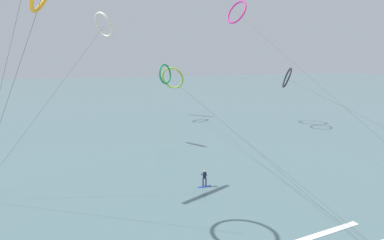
{
  "coord_description": "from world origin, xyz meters",
  "views": [
    {
      "loc": [
        -9.29,
        -5.06,
        12.38
      ],
      "look_at": [
        0.0,
        21.58,
        6.82
      ],
      "focal_mm": 29.38,
      "sensor_mm": 36.0,
      "label": 1
    }
  ],
  "objects_px": {
    "kite_charcoal": "(287,78)",
    "kite_ivory": "(104,25)",
    "kite_emerald": "(165,74)",
    "kite_magenta": "(237,12)",
    "surfer_cobalt": "(204,179)",
    "kite_lime": "(173,78)"
  },
  "relations": [
    {
      "from": "kite_magenta",
      "to": "kite_ivory",
      "type": "xyz_separation_m",
      "value": [
        -24.26,
        -8.34,
        -3.81
      ]
    },
    {
      "from": "surfer_cobalt",
      "to": "kite_charcoal",
      "type": "relative_size",
      "value": 0.05
    },
    {
      "from": "kite_magenta",
      "to": "kite_emerald",
      "type": "distance_m",
      "value": 17.6
    },
    {
      "from": "kite_charcoal",
      "to": "kite_lime",
      "type": "bearing_deg",
      "value": -110.94
    },
    {
      "from": "kite_lime",
      "to": "kite_magenta",
      "type": "xyz_separation_m",
      "value": [
        9.23,
        -10.84,
        12.38
      ]
    },
    {
      "from": "kite_lime",
      "to": "kite_ivory",
      "type": "xyz_separation_m",
      "value": [
        -15.02,
        -19.18,
        8.57
      ]
    },
    {
      "from": "kite_lime",
      "to": "kite_ivory",
      "type": "bearing_deg",
      "value": 90.06
    },
    {
      "from": "kite_lime",
      "to": "kite_magenta",
      "type": "height_order",
      "value": "kite_magenta"
    },
    {
      "from": "kite_magenta",
      "to": "surfer_cobalt",
      "type": "bearing_deg",
      "value": -46.99
    },
    {
      "from": "surfer_cobalt",
      "to": "kite_ivory",
      "type": "height_order",
      "value": "kite_ivory"
    },
    {
      "from": "kite_emerald",
      "to": "kite_charcoal",
      "type": "bearing_deg",
      "value": -76.27
    },
    {
      "from": "kite_magenta",
      "to": "kite_emerald",
      "type": "xyz_separation_m",
      "value": [
        -12.1,
        6.0,
        -11.28
      ]
    },
    {
      "from": "surfer_cobalt",
      "to": "kite_charcoal",
      "type": "xyz_separation_m",
      "value": [
        23.56,
        20.22,
        8.16
      ]
    },
    {
      "from": "kite_charcoal",
      "to": "kite_ivory",
      "type": "xyz_separation_m",
      "value": [
        -30.93,
        -1.36,
        7.8
      ]
    },
    {
      "from": "kite_lime",
      "to": "kite_emerald",
      "type": "bearing_deg",
      "value": 97.49
    },
    {
      "from": "kite_charcoal",
      "to": "kite_ivory",
      "type": "relative_size",
      "value": 1.86
    },
    {
      "from": "kite_lime",
      "to": "kite_magenta",
      "type": "distance_m",
      "value": 18.87
    },
    {
      "from": "surfer_cobalt",
      "to": "kite_lime",
      "type": "relative_size",
      "value": 0.03
    },
    {
      "from": "surfer_cobalt",
      "to": "kite_charcoal",
      "type": "height_order",
      "value": "kite_charcoal"
    },
    {
      "from": "surfer_cobalt",
      "to": "kite_lime",
      "type": "height_order",
      "value": "kite_lime"
    },
    {
      "from": "kite_magenta",
      "to": "kite_lime",
      "type": "bearing_deg",
      "value": -154.75
    },
    {
      "from": "kite_lime",
      "to": "kite_emerald",
      "type": "distance_m",
      "value": 5.74
    }
  ]
}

